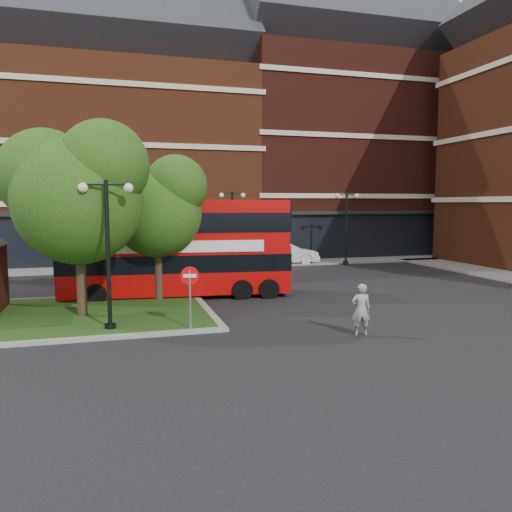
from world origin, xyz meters
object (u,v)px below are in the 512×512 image
object	(u,v)px
bus	(177,241)
car_silver	(176,259)
woman	(361,309)
car_white	(284,253)

from	to	relation	value
bus	car_silver	bearing A→B (deg)	88.96
woman	car_silver	distance (m)	17.32
bus	woman	distance (m)	9.82
car_white	car_silver	bearing A→B (deg)	102.85
car_silver	woman	bearing A→B (deg)	-169.09
woman	car_silver	xyz separation A→B (m)	(-3.94, 16.86, -0.06)
bus	car_silver	distance (m)	8.75
bus	car_silver	size ratio (longest dim) A/B	2.23
car_silver	car_white	bearing A→B (deg)	-81.18
car_white	woman	bearing A→B (deg)	170.33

